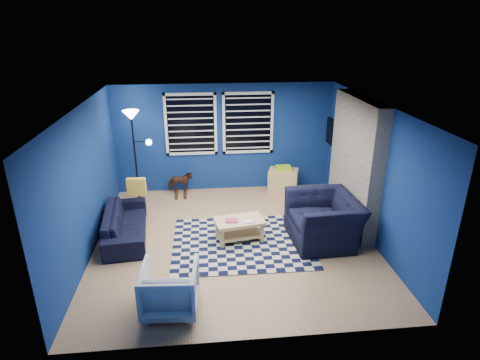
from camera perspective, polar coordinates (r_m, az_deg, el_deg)
The scene contains 18 objects.
floor at distance 7.50m, azimuth -0.85°, elevation -8.54°, with size 5.00×5.00×0.00m, color tan.
ceiling at distance 6.61m, azimuth -0.98°, elevation 10.54°, with size 5.00×5.00×0.00m, color white.
wall_back at distance 9.32m, azimuth -2.27°, elevation 5.96°, with size 5.00×5.00×0.00m, color navy.
wall_left at distance 7.20m, azimuth -21.13°, elevation -0.38°, with size 5.00×5.00×0.00m, color navy.
wall_right at distance 7.58m, azimuth 18.27°, elevation 1.07°, with size 5.00×5.00×0.00m, color navy.
fireplace at distance 7.97m, azimuth 15.91°, elevation 1.95°, with size 0.65×2.00×2.50m.
window_left at distance 9.18m, azimuth -7.00°, elevation 7.83°, with size 1.17×0.06×1.42m.
window_right at distance 9.25m, azimuth 1.15°, elevation 8.08°, with size 1.17×0.06×1.42m.
tv at distance 9.28m, azimuth 13.26°, elevation 6.29°, with size 0.07×1.00×0.58m.
rug at distance 7.42m, azimuth 0.27°, elevation -8.87°, with size 2.50×2.00×0.02m, color black.
sofa at distance 7.80m, azimuth -15.97°, elevation -5.95°, with size 0.72×1.85×0.54m, color black.
armchair_big at distance 7.45m, azimuth 11.79°, elevation -5.54°, with size 1.14×1.31×0.85m, color black.
armchair_bent at distance 5.79m, azimuth -9.94°, elevation -14.94°, with size 0.76×0.78×0.71m, color gray.
rocking_horse at distance 9.37m, azimuth -8.47°, elevation -0.28°, with size 0.56×0.26×0.48m, color #4D2C18.
coffee_table at distance 7.36m, azimuth -0.10°, elevation -6.47°, with size 0.95×0.65×0.44m.
cabinet at distance 9.46m, azimuth 6.13°, elevation -0.08°, with size 0.77×0.63×0.64m.
floor_lamp at distance 8.80m, azimuth -14.92°, elevation 7.16°, with size 0.56×0.34×2.05m.
throw_pillow at distance 8.21m, azimuth -14.51°, elevation -0.93°, with size 0.37×0.11×0.35m, color yellow.
Camera 1 is at (-0.55, -6.46, 3.79)m, focal length 30.00 mm.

